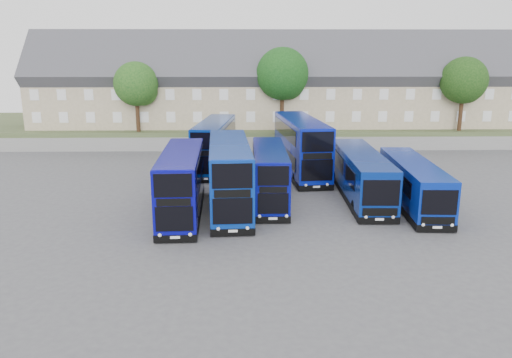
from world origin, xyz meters
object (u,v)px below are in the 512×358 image
at_px(tree_east, 465,82).
at_px(coach_east_a, 361,176).
at_px(dd_front_mid, 230,177).
at_px(tree_west, 138,86).
at_px(dd_front_left, 182,185).
at_px(tree_far, 489,76).
at_px(tree_mid, 284,76).

bearing_deg(tree_east, coach_east_a, -128.38).
relative_size(dd_front_mid, tree_east, 1.43).
height_order(tree_west, tree_east, tree_east).
bearing_deg(dd_front_left, dd_front_mid, 22.14).
bearing_deg(tree_far, dd_front_left, -138.35).
relative_size(dd_front_mid, coach_east_a, 0.93).
height_order(tree_mid, tree_far, tree_mid).
xyz_separation_m(dd_front_left, tree_far, (34.47, 30.66, 5.64)).
relative_size(coach_east_a, tree_mid, 1.37).
xyz_separation_m(coach_east_a, tree_east, (15.74, 19.87, 5.72)).
xyz_separation_m(tree_east, tree_far, (6.00, 7.00, 0.34)).
bearing_deg(tree_east, tree_west, -180.00).
distance_m(dd_front_left, tree_far, 46.47).
bearing_deg(tree_east, tree_far, 49.40).
height_order(dd_front_left, tree_mid, tree_mid).
bearing_deg(dd_front_mid, tree_mid, 73.37).
relative_size(dd_front_left, coach_east_a, 0.86).
xyz_separation_m(dd_front_left, tree_west, (-7.53, 23.66, 4.97)).
bearing_deg(tree_west, coach_east_a, -44.45).
xyz_separation_m(coach_east_a, tree_far, (21.74, 26.87, 6.06)).
relative_size(coach_east_a, tree_far, 1.45).
distance_m(dd_front_mid, tree_far, 43.23).
xyz_separation_m(dd_front_left, tree_east, (28.47, 23.66, 5.31)).
relative_size(coach_east_a, tree_east, 1.54).
xyz_separation_m(dd_front_left, dd_front_mid, (3.11, 1.41, 0.17)).
bearing_deg(dd_front_mid, dd_front_left, -158.99).
bearing_deg(dd_front_mid, coach_east_a, 10.49).
bearing_deg(tree_west, tree_mid, 1.79).
bearing_deg(tree_far, tree_west, -170.54).
bearing_deg(dd_front_left, tree_far, 39.40).
bearing_deg(tree_east, dd_front_left, -140.27).
xyz_separation_m(tree_west, tree_mid, (16.00, 0.50, 1.02)).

